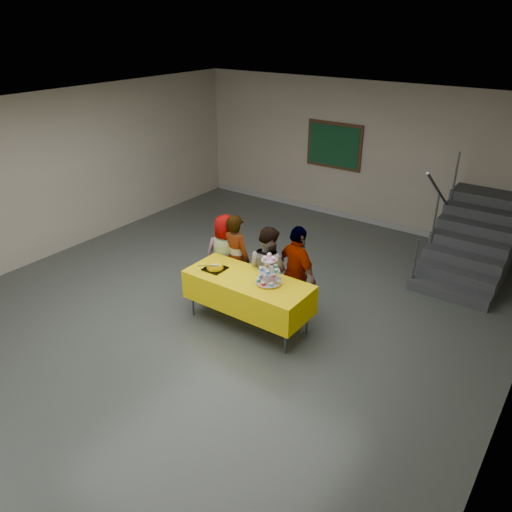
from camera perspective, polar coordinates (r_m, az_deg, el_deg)
The scene contains 10 objects.
room_shell at distance 6.77m, azimuth -5.40°, elevation 8.11°, with size 10.00×10.04×3.02m.
bake_table at distance 7.27m, azimuth -0.92°, elevation -4.06°, with size 1.88×0.78×0.77m.
cupcake_stand at distance 6.97m, azimuth 1.50°, elevation -1.98°, with size 0.38×0.38×0.44m.
bear_cake at distance 7.42m, azimuth -4.72°, elevation -1.11°, with size 0.32×0.36×0.12m.
schoolchild_a at distance 8.05m, azimuth -3.52°, elevation 0.07°, with size 0.67×0.44×1.37m, color slate.
schoolchild_b at distance 7.87m, azimuth -2.32°, elevation -0.22°, with size 0.53×0.35×1.45m, color slate.
schoolchild_c at distance 7.56m, azimuth 1.36°, elevation -1.57°, with size 0.68×0.53×1.40m, color slate.
schoolchild_d at distance 7.42m, azimuth 4.71°, elevation -1.92°, with size 0.86×0.36×1.47m, color slate.
staircase at distance 9.83m, azimuth 23.72°, elevation 1.51°, with size 1.30×2.40×2.04m.
noticeboard at distance 11.26m, azimuth 8.91°, elevation 12.36°, with size 1.30×0.05×1.00m.
Camera 1 is at (4.24, -4.84, 4.20)m, focal length 35.00 mm.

